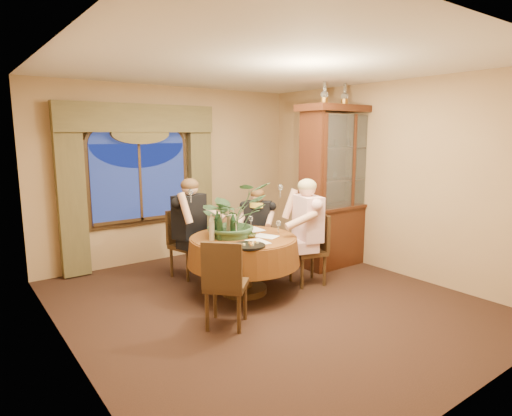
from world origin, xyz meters
TOP-DOWN VIEW (x-y plane):
  - floor at (0.00, 0.00)m, footprint 5.00×5.00m
  - wall_back at (0.00, 2.50)m, footprint 4.50×0.00m
  - wall_right at (2.25, 0.00)m, footprint 0.00×5.00m
  - ceiling at (0.00, 0.00)m, footprint 5.00×5.00m
  - window at (-0.60, 2.43)m, footprint 1.62×0.10m
  - arched_transom at (-0.60, 2.43)m, footprint 1.60×0.06m
  - drapery_left at (-1.63, 2.38)m, footprint 0.38×0.14m
  - drapery_right at (0.43, 2.38)m, footprint 0.38×0.14m
  - swag_valance at (-0.60, 2.35)m, footprint 2.45×0.16m
  - dining_table at (-0.05, 0.41)m, footprint 1.59×1.59m
  - china_cabinet at (1.96, 0.60)m, footprint 1.52×0.60m
  - oil_lamp_left at (1.53, 0.60)m, footprint 0.11×0.11m
  - oil_lamp_center at (1.96, 0.60)m, footprint 0.11×0.11m
  - oil_lamp_right at (2.39, 0.60)m, footprint 0.11×0.11m
  - chair_right at (0.86, 0.17)m, footprint 0.51×0.51m
  - chair_back_right at (0.70, 1.14)m, footprint 0.59×0.59m
  - chair_back at (-0.32, 1.42)m, footprint 0.52×0.52m
  - chair_front_left at (-0.75, -0.28)m, footprint 0.59×0.59m
  - person_pink at (0.83, 0.15)m, footprint 0.61×0.64m
  - person_back at (-0.37, 1.25)m, footprint 0.66×0.63m
  - person_scarf at (0.69, 1.10)m, footprint 0.61×0.61m
  - stoneware_vase at (-0.16, 0.50)m, footprint 0.15×0.15m
  - centerpiece_plant at (-0.12, 0.55)m, footprint 0.90×1.00m
  - olive_bowl at (0.00, 0.32)m, footprint 0.15×0.15m
  - cheese_platter at (-0.28, -0.04)m, footprint 0.38×0.38m
  - wine_bottle_0 at (-0.39, 0.42)m, footprint 0.07×0.07m
  - wine_bottle_1 at (-0.22, 0.38)m, footprint 0.07×0.07m
  - wine_bottle_2 at (-0.31, 0.62)m, footprint 0.07×0.07m
  - wine_bottle_3 at (-0.47, 0.48)m, footprint 0.07×0.07m
  - tasting_paper_0 at (0.18, 0.24)m, footprint 0.31×0.36m
  - tasting_paper_1 at (0.30, 0.65)m, footprint 0.23×0.31m
  - tasting_paper_2 at (-0.07, 0.07)m, footprint 0.24×0.32m
  - wine_glass_person_pink at (0.42, 0.27)m, footprint 0.07×0.07m
  - wine_glass_person_back at (-0.22, 0.86)m, footprint 0.07×0.07m
  - wine_glass_person_scarf at (0.31, 0.74)m, footprint 0.07×0.07m

SIDE VIEW (x-z plane):
  - floor at x=0.00m, z-range 0.00..0.00m
  - dining_table at x=-0.05m, z-range 0.00..0.75m
  - chair_right at x=0.86m, z-range 0.00..0.96m
  - chair_back_right at x=0.70m, z-range 0.00..0.96m
  - chair_back at x=-0.32m, z-range 0.00..0.96m
  - chair_front_left at x=-0.75m, z-range 0.00..0.96m
  - person_scarf at x=0.69m, z-range 0.00..1.25m
  - person_back at x=-0.37m, z-range 0.00..1.45m
  - person_pink at x=0.83m, z-range 0.00..1.47m
  - tasting_paper_0 at x=0.18m, z-range 0.75..0.76m
  - tasting_paper_1 at x=0.30m, z-range 0.75..0.76m
  - tasting_paper_2 at x=-0.07m, z-range 0.75..0.76m
  - cheese_platter at x=-0.28m, z-range 0.75..0.77m
  - olive_bowl at x=0.00m, z-range 0.75..0.80m
  - wine_glass_person_pink at x=0.42m, z-range 0.75..0.93m
  - wine_glass_person_back at x=-0.22m, z-range 0.75..0.93m
  - wine_glass_person_scarf at x=0.31m, z-range 0.75..0.93m
  - stoneware_vase at x=-0.16m, z-range 0.75..1.03m
  - wine_bottle_0 at x=-0.39m, z-range 0.75..1.08m
  - wine_bottle_1 at x=-0.22m, z-range 0.75..1.08m
  - wine_bottle_2 at x=-0.31m, z-range 0.75..1.08m
  - wine_bottle_3 at x=-0.47m, z-range 0.75..1.08m
  - drapery_left at x=-1.63m, z-range 0.02..2.34m
  - drapery_right at x=0.43m, z-range 0.02..2.34m
  - china_cabinet at x=1.96m, z-range 0.00..2.47m
  - window at x=-0.60m, z-range 0.64..1.96m
  - centerpiece_plant at x=-0.12m, z-range 0.95..1.73m
  - wall_back at x=0.00m, z-range -0.85..3.65m
  - wall_right at x=2.25m, z-range -1.10..3.90m
  - arched_transom at x=-0.60m, z-range 1.86..2.30m
  - swag_valance at x=-0.60m, z-range 2.07..2.49m
  - oil_lamp_left at x=1.53m, z-range 2.47..2.81m
  - oil_lamp_center at x=1.96m, z-range 2.47..2.81m
  - oil_lamp_right at x=2.39m, z-range 2.47..2.81m
  - ceiling at x=0.00m, z-range 2.80..2.80m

